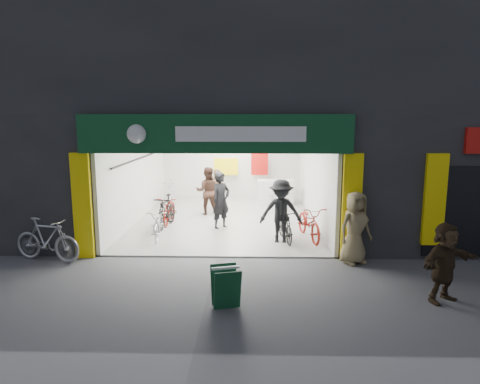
{
  "coord_description": "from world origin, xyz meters",
  "views": [
    {
      "loc": [
        0.84,
        -10.12,
        3.43
      ],
      "look_at": [
        0.54,
        1.5,
        1.39
      ],
      "focal_mm": 32.0,
      "sensor_mm": 36.0,
      "label": 1
    }
  ],
  "objects_px": {
    "parked_bike": "(47,240)",
    "sandwich_board": "(226,286)",
    "pedestrian_near": "(355,228)",
    "bike_right_front": "(285,225)",
    "bike_left_front": "(158,224)"
  },
  "relations": [
    {
      "from": "bike_left_front",
      "to": "parked_bike",
      "type": "distance_m",
      "value": 3.02
    },
    {
      "from": "bike_right_front",
      "to": "sandwich_board",
      "type": "distance_m",
      "value": 4.48
    },
    {
      "from": "parked_bike",
      "to": "bike_right_front",
      "type": "bearing_deg",
      "value": -58.54
    },
    {
      "from": "parked_bike",
      "to": "pedestrian_near",
      "type": "height_order",
      "value": "pedestrian_near"
    },
    {
      "from": "parked_bike",
      "to": "sandwich_board",
      "type": "distance_m",
      "value": 5.09
    },
    {
      "from": "bike_right_front",
      "to": "parked_bike",
      "type": "distance_m",
      "value": 6.12
    },
    {
      "from": "pedestrian_near",
      "to": "sandwich_board",
      "type": "distance_m",
      "value": 3.87
    },
    {
      "from": "pedestrian_near",
      "to": "bike_right_front",
      "type": "bearing_deg",
      "value": 104.74
    },
    {
      "from": "bike_left_front",
      "to": "sandwich_board",
      "type": "bearing_deg",
      "value": -71.1
    },
    {
      "from": "pedestrian_near",
      "to": "bike_left_front",
      "type": "bearing_deg",
      "value": 132.95
    },
    {
      "from": "bike_right_front",
      "to": "pedestrian_near",
      "type": "relative_size",
      "value": 0.91
    },
    {
      "from": "parked_bike",
      "to": "bike_left_front",
      "type": "bearing_deg",
      "value": -33.77
    },
    {
      "from": "pedestrian_near",
      "to": "sandwich_board",
      "type": "xyz_separation_m",
      "value": [
        -2.91,
        -2.51,
        -0.45
      ]
    },
    {
      "from": "bike_left_front",
      "to": "pedestrian_near",
      "type": "xyz_separation_m",
      "value": [
        5.1,
        -1.97,
        0.43
      ]
    },
    {
      "from": "sandwich_board",
      "to": "bike_right_front",
      "type": "bearing_deg",
      "value": 56.65
    }
  ]
}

